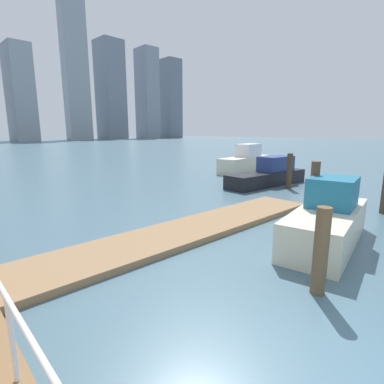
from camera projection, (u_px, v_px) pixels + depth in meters
ground_plane at (4, 186)px, 17.75m from camera, size 300.00×300.00×0.00m
floating_dock at (187, 231)px, 9.47m from camera, size 11.76×2.00×0.18m
dock_piling_1 at (313, 199)px, 9.17m from camera, size 0.26×0.26×2.32m
dock_piling_2 at (289, 171)px, 16.78m from camera, size 0.31×0.31×2.01m
dock_piling_3 at (321, 251)px, 5.81m from camera, size 0.29×0.29×1.79m
moored_boat_0 at (327, 220)px, 8.54m from camera, size 4.63×2.35×1.90m
moored_boat_2 at (246, 161)px, 24.30m from camera, size 6.39×2.58×2.21m
moored_boat_3 at (269, 175)px, 18.07m from camera, size 6.10×1.84×1.71m
skyline_tower_3 at (20, 94)px, 98.09m from camera, size 7.06×11.33×30.94m
skyline_tower_4 at (75, 69)px, 113.59m from camera, size 9.07×7.31×53.23m
skyline_tower_5 at (111, 91)px, 131.31m from camera, size 10.34×11.19×41.87m
skyline_tower_6 at (147, 94)px, 142.68m from camera, size 7.70×10.31×41.55m
skyline_tower_7 at (169, 99)px, 161.22m from camera, size 9.03×12.34×40.73m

